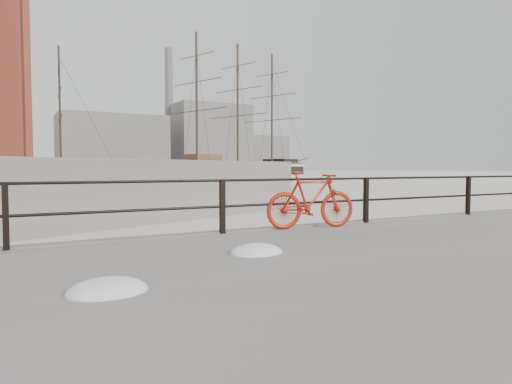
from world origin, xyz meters
name	(u,v)px	position (x,y,z in m)	size (l,w,h in m)	color
ground	(462,227)	(0.00, 0.00, 0.00)	(400.00, 400.00, 0.00)	white
guardrail	(468,195)	(0.00, -0.15, 0.85)	(28.00, 0.10, 1.00)	black
bicycle	(311,200)	(-5.14, -0.35, 0.92)	(1.90, 0.28, 1.14)	#A91D0B
barque_black	(238,175)	(37.77, 87.70, 0.00)	(55.45, 18.15, 31.70)	black
schooner_mid	(12,178)	(-9.15, 72.47, 0.00)	(30.82, 13.04, 22.00)	white
industrial_west	(112,144)	(20.00, 140.00, 9.00)	(32.00, 18.00, 18.00)	gray
industrial_mid	(209,139)	(55.00, 145.00, 12.00)	(26.00, 20.00, 24.00)	gray
industrial_east	(257,154)	(78.00, 150.00, 7.00)	(20.00, 16.00, 14.00)	gray
smokestack	(169,111)	(42.00, 150.00, 22.00)	(2.80, 2.80, 44.00)	gray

